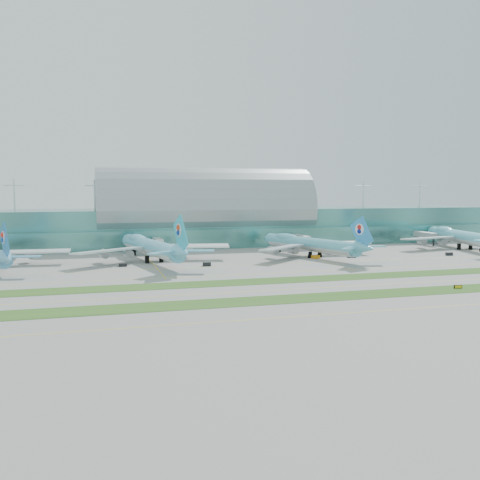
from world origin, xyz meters
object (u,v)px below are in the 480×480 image
object	(u,v)px
terminal	(205,219)
taxiway_sign_east	(458,287)
airliner_b	(151,246)
airliner_d	(461,236)
airliner_c	(309,243)

from	to	relation	value
terminal	taxiway_sign_east	bearing A→B (deg)	-72.94
airliner_b	airliner_d	size ratio (longest dim) A/B	1.00
terminal	taxiway_sign_east	xyz separation A→B (m)	(47.86, -155.95, -13.64)
airliner_c	airliner_d	size ratio (longest dim) A/B	0.91
terminal	airliner_d	distance (m)	137.80
terminal	airliner_d	world-z (taller)	terminal
airliner_d	airliner_b	bearing A→B (deg)	-167.47
airliner_c	taxiway_sign_east	xyz separation A→B (m)	(13.59, -86.69, -5.63)
terminal	taxiway_sign_east	distance (m)	163.70
taxiway_sign_east	airliner_c	bearing A→B (deg)	103.58
airliner_c	taxiway_sign_east	size ratio (longest dim) A/B	25.37
terminal	airliner_c	bearing A→B (deg)	-63.68
airliner_b	airliner_d	distance (m)	161.98
taxiway_sign_east	airliner_b	bearing A→B (deg)	138.35
airliner_b	taxiway_sign_east	bearing A→B (deg)	-58.76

